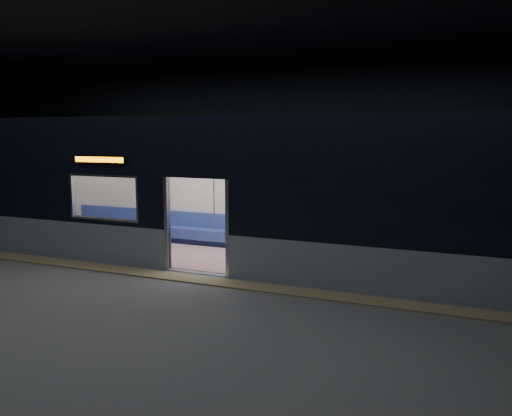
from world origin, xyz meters
The scene contains 7 objects.
station_floor centered at (0.00, 0.00, -0.01)m, with size 24.00×14.00×0.01m, color #47494C.
station_envelope centered at (0.00, 0.00, 3.66)m, with size 24.00×14.00×5.00m.
tactile_strip centered at (0.00, 0.55, 0.01)m, with size 22.80×0.50×0.03m, color #8C7F59.
metro_car centered at (0.00, 2.54, 1.85)m, with size 18.00×3.04×3.35m.
passenger centered at (3.46, 3.55, 0.81)m, with size 0.41×0.71×1.40m.
handbag centered at (3.48, 3.31, 0.69)m, with size 0.31×0.26×0.15m, color black.
transit_map centered at (4.96, 3.85, 1.45)m, with size 0.92×0.03×0.60m, color white.
Camera 1 is at (5.64, -8.82, 3.01)m, focal length 38.00 mm.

